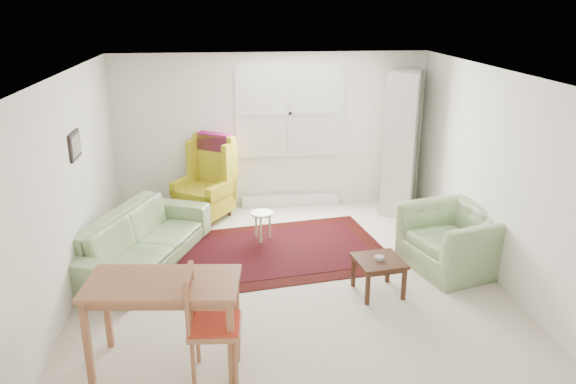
{
  "coord_description": "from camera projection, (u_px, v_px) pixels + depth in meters",
  "views": [
    {
      "loc": [
        -0.72,
        -6.09,
        3.25
      ],
      "look_at": [
        0.0,
        0.3,
        1.05
      ],
      "focal_mm": 35.0,
      "sensor_mm": 36.0,
      "label": 1
    }
  ],
  "objects": [
    {
      "name": "room",
      "position": [
        290.0,
        178.0,
        6.65
      ],
      "size": [
        5.04,
        5.54,
        2.51
      ],
      "color": "beige",
      "rests_on": "ground"
    },
    {
      "name": "rug",
      "position": [
        271.0,
        252.0,
        7.62
      ],
      "size": [
        3.35,
        2.43,
        0.03
      ],
      "primitive_type": null,
      "rotation": [
        0.0,
        0.0,
        0.16
      ],
      "color": "black",
      "rests_on": "ground"
    },
    {
      "name": "sofa",
      "position": [
        141.0,
        229.0,
        7.18
      ],
      "size": [
        1.72,
        2.51,
        0.94
      ],
      "primitive_type": "imported",
      "rotation": [
        0.0,
        0.0,
        1.19
      ],
      "color": "#83A26C",
      "rests_on": "ground"
    },
    {
      "name": "armchair",
      "position": [
        455.0,
        234.0,
        7.07
      ],
      "size": [
        1.31,
        1.41,
        0.92
      ],
      "primitive_type": "imported",
      "rotation": [
        0.0,
        0.0,
        -1.29
      ],
      "color": "#83A26C",
      "rests_on": "ground"
    },
    {
      "name": "wingback_chair",
      "position": [
        203.0,
        179.0,
        8.63
      ],
      "size": [
        1.06,
        1.08,
        1.3
      ],
      "primitive_type": null,
      "rotation": [
        0.0,
        0.0,
        -0.58
      ],
      "color": "gold",
      "rests_on": "ground"
    },
    {
      "name": "coffee_table",
      "position": [
        378.0,
        276.0,
        6.52
      ],
      "size": [
        0.6,
        0.6,
        0.43
      ],
      "primitive_type": null,
      "rotation": [
        0.0,
        0.0,
        0.14
      ],
      "color": "#3C1F12",
      "rests_on": "ground"
    },
    {
      "name": "stool",
      "position": [
        262.0,
        226.0,
        7.95
      ],
      "size": [
        0.4,
        0.4,
        0.43
      ],
      "primitive_type": null,
      "rotation": [
        0.0,
        0.0,
        0.28
      ],
      "color": "white",
      "rests_on": "ground"
    },
    {
      "name": "cabinet",
      "position": [
        401.0,
        142.0,
        8.92
      ],
      "size": [
        0.79,
        1.01,
        2.24
      ],
      "primitive_type": null,
      "rotation": [
        0.0,
        0.0,
        -0.41
      ],
      "color": "silver",
      "rests_on": "ground"
    },
    {
      "name": "desk",
      "position": [
        166.0,
        323.0,
        5.16
      ],
      "size": [
        1.44,
        0.83,
        0.87
      ],
      "primitive_type": null,
      "rotation": [
        0.0,
        0.0,
        -0.11
      ],
      "color": "#9F6340",
      "rests_on": "ground"
    },
    {
      "name": "desk_chair",
      "position": [
        215.0,
        324.0,
        4.99
      ],
      "size": [
        0.49,
        0.49,
        1.05
      ],
      "primitive_type": null,
      "rotation": [
        0.0,
        0.0,
        1.51
      ],
      "color": "#9F6340",
      "rests_on": "ground"
    }
  ]
}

